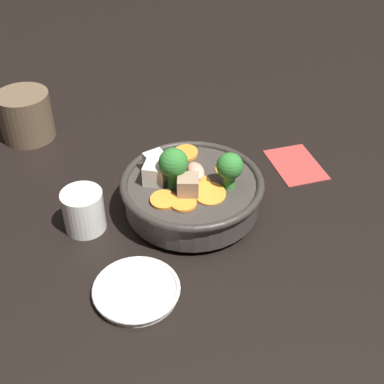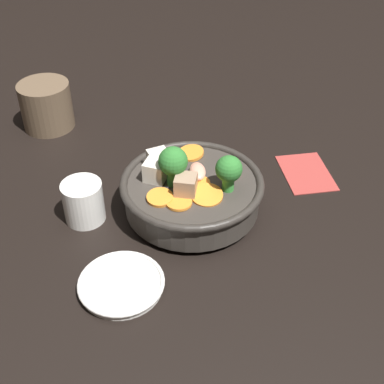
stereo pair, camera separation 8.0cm
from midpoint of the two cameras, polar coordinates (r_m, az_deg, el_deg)
ground_plane at (r=0.83m, az=-2.78°, el=-2.11°), size 3.00×3.00×0.00m
stirfry_bowl at (r=0.80m, az=-2.91°, el=0.10°), size 0.22×0.22×0.12m
side_saucer at (r=0.71m, az=-9.23°, el=-10.46°), size 0.12×0.12×0.01m
tea_cup at (r=0.80m, az=-14.34°, el=-1.88°), size 0.06×0.06×0.06m
dark_mug at (r=1.03m, az=-19.50°, el=7.65°), size 0.12×0.09×0.09m
napkin at (r=0.93m, az=8.61°, el=2.85°), size 0.11×0.08×0.00m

